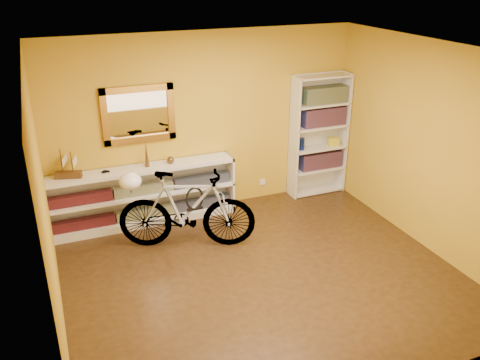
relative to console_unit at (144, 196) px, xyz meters
name	(u,v)px	position (x,y,z in m)	size (l,w,h in m)	color
floor	(262,275)	(1.00, -1.81, -0.43)	(4.50, 4.00, 0.01)	black
ceiling	(267,52)	(1.00, -1.81, 2.18)	(4.50, 4.00, 0.01)	silver
back_wall	(206,124)	(1.00, 0.19, 0.88)	(4.50, 0.01, 2.60)	gold
left_wall	(44,210)	(-1.26, -1.81, 0.88)	(0.01, 4.00, 2.60)	gold
right_wall	(429,148)	(3.25, -1.81, 0.88)	(0.01, 4.00, 2.60)	gold
gilt_mirror	(139,114)	(0.05, 0.15, 1.12)	(0.98, 0.06, 0.78)	#95631B
wall_socket	(262,182)	(1.90, 0.17, -0.17)	(0.09, 0.01, 0.09)	silver
console_unit	(144,196)	(0.00, 0.00, 0.00)	(2.60, 0.35, 0.85)	silver
cd_row_lower	(146,212)	(0.00, -0.02, -0.26)	(2.50, 0.13, 0.14)	black
cd_row_upper	(144,189)	(0.00, -0.02, 0.11)	(2.50, 0.13, 0.14)	navy
model_ship	(67,163)	(-0.95, 0.00, 0.63)	(0.34, 0.13, 0.40)	#3D2511
toy_car	(106,172)	(-0.48, 0.00, 0.43)	(0.00, 0.00, 0.00)	black
bronze_ornament	(146,154)	(0.08, 0.00, 0.60)	(0.06, 0.06, 0.36)	brown
decorative_orb	(171,160)	(0.41, 0.00, 0.48)	(0.10, 0.10, 0.10)	brown
bookcase	(319,136)	(2.78, 0.03, 0.52)	(0.90, 0.30, 1.90)	silver
book_row_a	(320,160)	(2.83, 0.03, 0.12)	(0.70, 0.22, 0.26)	maroon
book_row_b	(323,116)	(2.83, 0.03, 0.83)	(0.70, 0.22, 0.28)	maroon
book_row_c	(324,95)	(2.83, 0.03, 1.16)	(0.70, 0.22, 0.25)	#1B5861
travel_mug	(302,144)	(2.47, 0.01, 0.43)	(0.08, 0.08, 0.19)	#162A9A
red_tin	(309,98)	(2.58, 0.06, 1.13)	(0.14, 0.14, 0.18)	maroon
yellow_bag	(334,142)	(3.03, -0.01, 0.41)	(0.17, 0.11, 0.13)	gold
bicycle	(187,210)	(0.38, -0.84, 0.10)	(1.79, 0.46, 1.05)	silver
helmet	(130,181)	(-0.26, -0.59, 0.50)	(0.28, 0.27, 0.21)	white
u_lock	(195,198)	(0.48, -0.87, 0.26)	(0.23, 0.23, 0.03)	black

